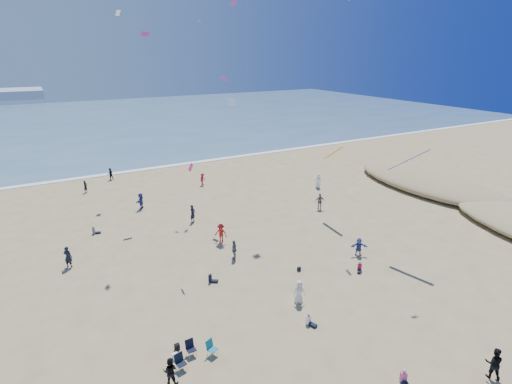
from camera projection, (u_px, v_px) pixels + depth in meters
ground at (294, 370)px, 22.67m from camera, size 220.00×220.00×0.00m
ocean at (81, 123)px, 100.75m from camera, size 220.00×100.00×0.06m
surf_line at (123, 172)px, 59.65m from camera, size 220.00×1.20×0.08m
standing_flyers at (227, 226)px, 39.15m from camera, size 35.57×48.90×1.94m
seated_group at (257, 284)px, 30.29m from camera, size 19.00×29.05×0.84m
chair_cluster at (195, 353)px, 23.21m from camera, size 2.74×1.46×1.00m
white_tote at (175, 356)px, 23.39m from camera, size 0.35×0.20×0.40m
black_backpack at (177, 347)px, 24.17m from camera, size 0.30×0.22×0.38m
navy_bag at (299, 269)px, 32.85m from camera, size 0.28×0.18×0.34m
kites_aloft at (291, 87)px, 33.40m from camera, size 36.41×44.27×27.84m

